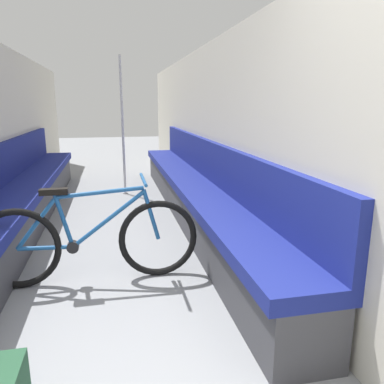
# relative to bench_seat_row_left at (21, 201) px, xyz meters

# --- Properties ---
(wall_right) EXTENTS (0.10, 10.04, 2.07)m
(wall_right) POSITION_rel_bench_seat_row_left_xyz_m (2.24, 0.16, 0.73)
(wall_right) COLOR beige
(wall_right) RESTS_ON ground
(bench_seat_row_left) EXTENTS (0.49, 5.75, 0.94)m
(bench_seat_row_left) POSITION_rel_bench_seat_row_left_xyz_m (0.00, 0.00, 0.00)
(bench_seat_row_left) COLOR #3D3D42
(bench_seat_row_left) RESTS_ON ground
(bench_seat_row_right) EXTENTS (0.49, 5.75, 0.94)m
(bench_seat_row_right) POSITION_rel_bench_seat_row_left_xyz_m (1.97, 0.00, 0.00)
(bench_seat_row_right) COLOR #3D3D42
(bench_seat_row_right) RESTS_ON ground
(bicycle) EXTENTS (1.68, 0.46, 0.81)m
(bicycle) POSITION_rel_bench_seat_row_left_xyz_m (0.82, -1.50, 0.03)
(bicycle) COLOR black
(bicycle) RESTS_ON ground
(grab_pole_near) EXTENTS (0.08, 0.08, 2.05)m
(grab_pole_near) POSITION_rel_bench_seat_row_left_xyz_m (1.19, 1.44, 0.69)
(grab_pole_near) COLOR gray
(grab_pole_near) RESTS_ON ground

